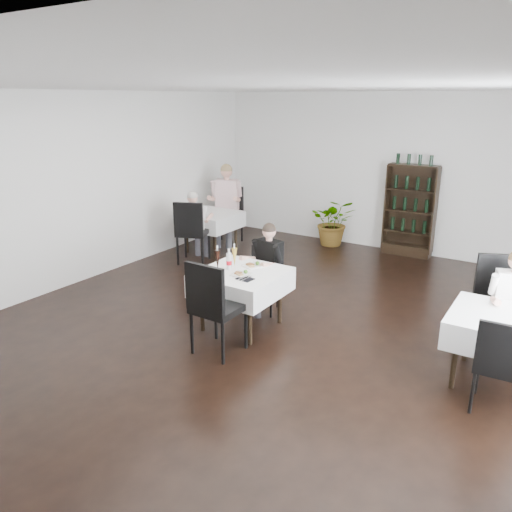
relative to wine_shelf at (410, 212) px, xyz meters
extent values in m
plane|color=black|center=(-0.60, -4.31, -0.85)|extent=(9.00, 9.00, 0.00)
plane|color=white|center=(-0.60, -4.31, 2.15)|extent=(9.00, 9.00, 0.00)
plane|color=white|center=(-0.60, 0.19, 0.65)|extent=(7.00, 0.00, 7.00)
plane|color=white|center=(-4.10, -4.31, 0.65)|extent=(0.00, 9.00, 9.00)
cube|color=black|center=(0.00, 0.01, -0.75)|extent=(0.90, 0.28, 0.20)
cylinder|color=black|center=(-1.27, -4.68, -0.49)|extent=(0.06, 0.06, 0.71)
cylinder|color=black|center=(-1.27, -3.95, -0.49)|extent=(0.06, 0.06, 0.71)
cylinder|color=black|center=(-0.53, -4.68, -0.49)|extent=(0.06, 0.06, 0.71)
cylinder|color=black|center=(-0.53, -3.95, -0.49)|extent=(0.06, 0.06, 0.71)
cube|color=black|center=(-0.90, -4.31, -0.12)|extent=(0.85, 0.85, 0.04)
cube|color=white|center=(-0.90, -4.31, -0.23)|extent=(1.03, 1.03, 0.30)
cylinder|color=black|center=(-3.64, -2.15, -0.49)|extent=(0.06, 0.06, 0.71)
cylinder|color=black|center=(-3.64, -1.47, -0.49)|extent=(0.06, 0.06, 0.71)
cylinder|color=black|center=(-2.96, -2.15, -0.49)|extent=(0.06, 0.06, 0.71)
cylinder|color=black|center=(-2.96, -1.47, -0.49)|extent=(0.06, 0.06, 0.71)
cube|color=black|center=(-3.30, -1.81, -0.12)|extent=(0.80, 0.80, 0.04)
cube|color=white|center=(-3.30, -1.81, -0.23)|extent=(0.98, 0.98, 0.30)
cylinder|color=black|center=(1.76, -4.35, -0.49)|extent=(0.06, 0.06, 0.71)
cylinder|color=black|center=(1.76, -3.67, -0.49)|extent=(0.06, 0.06, 0.71)
cube|color=black|center=(2.10, -4.01, -0.12)|extent=(0.80, 0.80, 0.04)
cube|color=white|center=(2.10, -4.01, -0.23)|extent=(0.98, 0.98, 0.30)
imported|color=#1E521C|center=(-1.47, -0.14, -0.36)|extent=(1.09, 1.03, 0.97)
cylinder|color=black|center=(-1.07, -3.96, -0.64)|extent=(0.03, 0.03, 0.41)
cylinder|color=black|center=(-1.17, -3.61, -0.64)|extent=(0.03, 0.03, 0.41)
cylinder|color=black|center=(-0.72, -3.86, -0.64)|extent=(0.03, 0.03, 0.41)
cylinder|color=black|center=(-0.82, -3.51, -0.64)|extent=(0.03, 0.03, 0.41)
cube|color=black|center=(-0.94, -3.74, -0.41)|extent=(0.51, 0.51, 0.06)
cube|color=black|center=(-0.99, -3.56, -0.16)|extent=(0.41, 0.16, 0.45)
cylinder|color=black|center=(-0.52, -4.78, -0.59)|extent=(0.04, 0.04, 0.52)
cylinder|color=black|center=(-0.53, -5.24, -0.59)|extent=(0.04, 0.04, 0.52)
cylinder|color=black|center=(-0.98, -4.77, -0.59)|extent=(0.04, 0.04, 0.52)
cylinder|color=black|center=(-0.98, -5.23, -0.59)|extent=(0.04, 0.04, 0.52)
cube|color=black|center=(-0.75, -5.01, -0.29)|extent=(0.53, 0.53, 0.08)
cube|color=black|center=(-0.76, -5.24, 0.02)|extent=(0.52, 0.07, 0.57)
cylinder|color=black|center=(-3.49, -1.48, -0.58)|extent=(0.04, 0.04, 0.52)
cylinder|color=black|center=(-3.63, -1.05, -0.58)|extent=(0.04, 0.04, 0.52)
cylinder|color=black|center=(-3.06, -1.35, -0.58)|extent=(0.04, 0.04, 0.52)
cylinder|color=black|center=(-3.19, -0.91, -0.58)|extent=(0.04, 0.04, 0.52)
cube|color=black|center=(-3.34, -1.20, -0.29)|extent=(0.66, 0.66, 0.08)
cube|color=black|center=(-3.41, -0.97, 0.02)|extent=(0.52, 0.21, 0.57)
cylinder|color=black|center=(-3.04, -2.23, -0.58)|extent=(0.04, 0.04, 0.53)
cylinder|color=black|center=(-2.86, -2.66, -0.58)|extent=(0.04, 0.04, 0.53)
cylinder|color=black|center=(-3.46, -2.41, -0.58)|extent=(0.04, 0.04, 0.53)
cylinder|color=black|center=(-3.29, -2.83, -0.58)|extent=(0.04, 0.04, 0.53)
cube|color=black|center=(-3.16, -2.53, -0.29)|extent=(0.69, 0.69, 0.08)
cube|color=black|center=(-3.07, -2.75, 0.02)|extent=(0.51, 0.25, 0.57)
cylinder|color=black|center=(1.92, -3.61, -0.58)|extent=(0.04, 0.04, 0.53)
cylinder|color=black|center=(1.73, -3.19, -0.58)|extent=(0.04, 0.04, 0.53)
cylinder|color=black|center=(2.15, -3.01, -0.58)|extent=(0.04, 0.04, 0.53)
cube|color=black|center=(2.03, -3.31, -0.29)|extent=(0.69, 0.69, 0.08)
cube|color=black|center=(1.94, -3.09, 0.02)|extent=(0.50, 0.27, 0.57)
cylinder|color=black|center=(1.99, -4.33, -0.62)|extent=(0.03, 0.03, 0.44)
cylinder|color=black|center=(2.01, -4.72, -0.62)|extent=(0.03, 0.03, 0.44)
cube|color=black|center=(2.19, -4.51, -0.37)|extent=(0.46, 0.46, 0.07)
cube|color=black|center=(2.20, -4.72, -0.11)|extent=(0.45, 0.07, 0.48)
cube|color=#424149|center=(-1.01, -3.77, -0.36)|extent=(0.20, 0.39, 0.12)
cylinder|color=#424149|center=(-1.05, -3.92, -0.63)|extent=(0.10, 0.10, 0.43)
cube|color=#424149|center=(-0.84, -3.81, -0.36)|extent=(0.20, 0.39, 0.12)
cylinder|color=#424149|center=(-0.87, -3.96, -0.63)|extent=(0.10, 0.10, 0.43)
cube|color=black|center=(-0.89, -3.63, -0.07)|extent=(0.39, 0.27, 0.48)
cylinder|color=#DC9D89|center=(-1.14, -3.81, -0.08)|extent=(0.13, 0.28, 0.14)
cylinder|color=#DC9D89|center=(-0.74, -3.90, -0.08)|extent=(0.13, 0.28, 0.14)
sphere|color=#DC9D89|center=(-0.89, -3.64, 0.30)|extent=(0.18, 0.18, 0.18)
sphere|color=black|center=(-0.89, -3.64, 0.33)|extent=(0.18, 0.18, 0.18)
cube|color=#424149|center=(-3.41, -1.39, -0.22)|extent=(0.33, 0.50, 0.16)
cylinder|color=#424149|center=(-3.33, -1.57, -0.57)|extent=(0.12, 0.12, 0.55)
cube|color=#424149|center=(-3.20, -1.30, -0.22)|extent=(0.33, 0.50, 0.16)
cylinder|color=#424149|center=(-3.12, -1.48, -0.57)|extent=(0.12, 0.12, 0.55)
cube|color=beige|center=(-3.39, -1.15, 0.16)|extent=(0.51, 0.41, 0.62)
cylinder|color=#DC9D89|center=(-3.51, -1.53, 0.13)|extent=(0.22, 0.36, 0.17)
cylinder|color=#DC9D89|center=(-3.03, -1.32, 0.13)|extent=(0.22, 0.36, 0.17)
sphere|color=#DC9D89|center=(-3.38, -1.17, 0.63)|extent=(0.24, 0.24, 0.24)
sphere|color=olive|center=(-3.38, -1.17, 0.66)|extent=(0.24, 0.24, 0.24)
cube|color=#424149|center=(-3.13, -2.32, -0.34)|extent=(0.21, 0.40, 0.13)
cylinder|color=#424149|center=(-3.17, -2.16, -0.63)|extent=(0.10, 0.10, 0.44)
cube|color=#424149|center=(-3.31, -2.35, -0.34)|extent=(0.21, 0.40, 0.13)
cylinder|color=#424149|center=(-3.34, -2.20, -0.63)|extent=(0.10, 0.10, 0.44)
cube|color=silver|center=(-3.18, -2.50, -0.05)|extent=(0.39, 0.27, 0.49)
cylinder|color=#DC9D89|center=(-3.03, -2.22, -0.06)|extent=(0.13, 0.29, 0.14)
cylinder|color=#DC9D89|center=(-3.44, -2.31, -0.06)|extent=(0.13, 0.29, 0.14)
sphere|color=#DC9D89|center=(-3.19, -2.48, 0.33)|extent=(0.19, 0.19, 0.19)
sphere|color=beige|center=(-3.19, -2.48, 0.36)|extent=(0.19, 0.19, 0.19)
cube|color=#424149|center=(2.08, -3.59, -0.34)|extent=(0.24, 0.40, 0.13)
cylinder|color=#424149|center=(2.13, -3.74, -0.62)|extent=(0.10, 0.10, 0.45)
cube|color=silver|center=(2.12, -3.39, -0.04)|extent=(0.41, 0.30, 0.50)
cylinder|color=#DC9D89|center=(1.99, -3.69, -0.05)|extent=(0.15, 0.29, 0.14)
cube|color=white|center=(-0.89, -4.07, -0.07)|extent=(0.30, 0.30, 0.02)
cube|color=#593219|center=(-0.91, -4.09, -0.05)|extent=(0.10, 0.09, 0.02)
sphere|color=#38691C|center=(-0.83, -4.03, -0.03)|extent=(0.05, 0.05, 0.05)
cube|color=olive|center=(-0.87, -4.13, -0.05)|extent=(0.10, 0.10, 0.02)
cube|color=white|center=(-0.83, -4.43, -0.07)|extent=(0.23, 0.23, 0.02)
cube|color=#593219|center=(-0.86, -4.44, -0.05)|extent=(0.10, 0.09, 0.02)
sphere|color=#38691C|center=(-0.78, -4.39, -0.04)|extent=(0.05, 0.05, 0.05)
cube|color=olive|center=(-0.81, -4.48, -0.05)|extent=(0.09, 0.08, 0.02)
cone|color=black|center=(-1.19, -4.42, 0.05)|extent=(0.08, 0.08, 0.26)
cylinder|color=silver|center=(-1.19, -4.42, 0.22)|extent=(0.02, 0.02, 0.07)
cone|color=gold|center=(-1.09, -4.19, 0.05)|extent=(0.07, 0.07, 0.25)
cylinder|color=silver|center=(-1.09, -4.19, 0.20)|extent=(0.02, 0.02, 0.06)
cylinder|color=silver|center=(-1.07, -4.34, 0.04)|extent=(0.07, 0.07, 0.22)
cylinder|color=#B20A16|center=(-1.07, -4.34, 0.02)|extent=(0.07, 0.07, 0.06)
cylinder|color=silver|center=(-1.07, -4.34, 0.18)|extent=(0.03, 0.03, 0.06)
cube|color=black|center=(-0.70, -4.53, -0.07)|extent=(0.21, 0.17, 0.01)
cylinder|color=silver|center=(-0.72, -4.53, -0.06)|extent=(0.04, 0.22, 0.01)
cylinder|color=silver|center=(-0.68, -4.53, -0.06)|extent=(0.03, 0.22, 0.01)
camera|label=1|loc=(2.48, -9.27, 2.04)|focal=35.00mm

